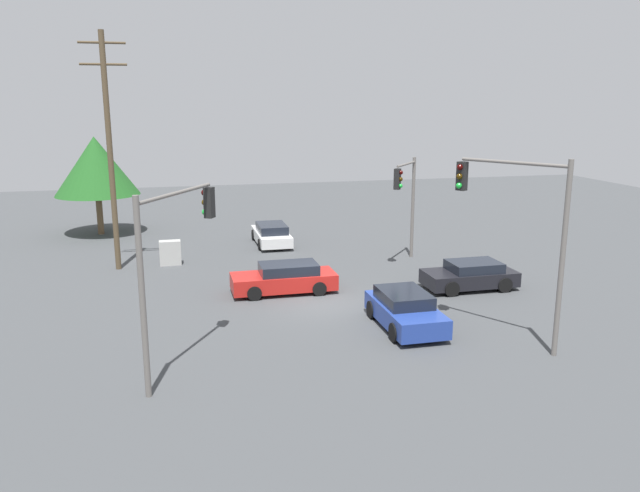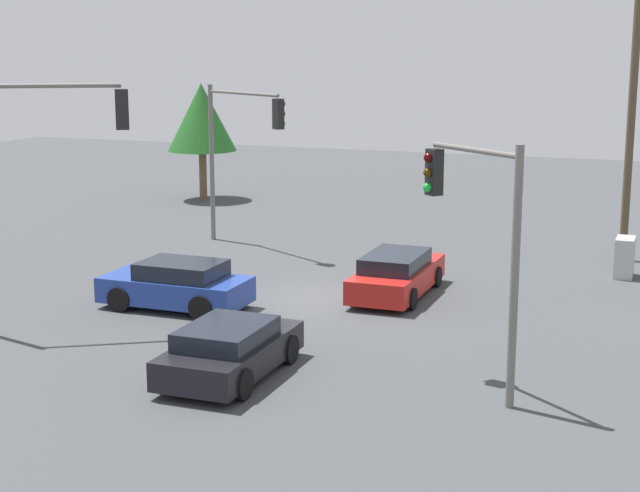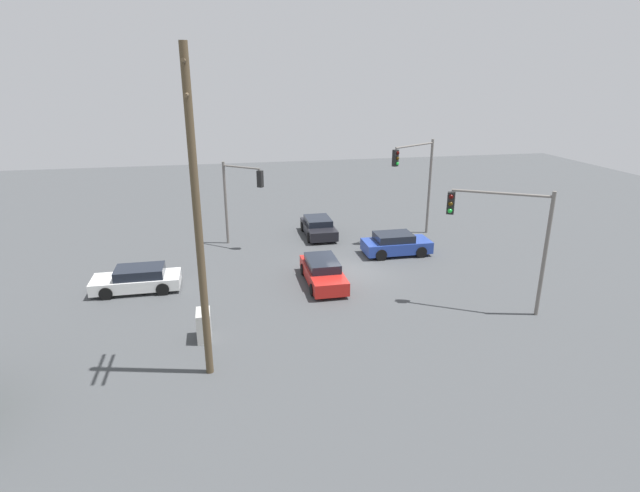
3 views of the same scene
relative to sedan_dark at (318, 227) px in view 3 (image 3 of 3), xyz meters
The scene contains 10 objects.
ground_plane 7.26m from the sedan_dark, behind, with size 80.00×80.00×0.00m, color #424447.
sedan_dark is the anchor object (origin of this frame).
sedan_red 8.57m from the sedan_dark, behind, with size 4.70×1.94×1.34m.
sedan_white 13.48m from the sedan_dark, 123.53° to the left, with size 1.99×4.47×1.29m.
sedan_blue 6.27m from the sedan_dark, 139.85° to the right, with size 2.05×4.22×1.39m.
traffic_signal_main 6.34m from the sedan_dark, 101.71° to the left, with size 2.09×2.51×5.54m.
traffic_signal_cross 7.78m from the sedan_dark, 104.26° to the right, with size 2.42×3.71×6.69m.
traffic_signal_aux 15.07m from the sedan_dark, 155.34° to the right, with size 2.51×4.07×5.98m.
utility_pole_tall 18.61m from the sedan_dark, 155.01° to the left, with size 2.20×0.28×11.82m.
electrical_cabinet 15.51m from the sedan_dark, 150.12° to the left, with size 1.11×0.58×1.30m, color #B2B2AD.
Camera 3 is at (-25.95, 7.21, 10.76)m, focal length 28.00 mm.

